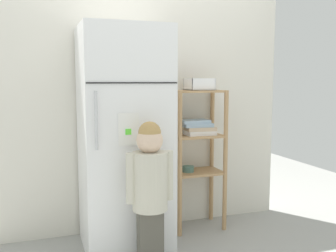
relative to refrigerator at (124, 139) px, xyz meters
name	(u,v)px	position (x,y,z in m)	size (l,w,h in m)	color
ground_plane	(154,241)	(0.22, -0.02, -0.82)	(6.00, 6.00, 0.00)	#999993
kitchen_wall_back	(141,102)	(0.22, 0.32, 0.25)	(2.53, 0.03, 2.13)	silver
refrigerator	(124,139)	(0.00, 0.00, 0.00)	(0.63, 0.62, 1.63)	white
child_standing	(150,181)	(0.07, -0.42, -0.22)	(0.32, 0.23, 0.99)	#57544A
pantry_shelf_unit	(197,142)	(0.65, 0.14, -0.08)	(0.44, 0.29, 1.17)	tan
fruit_bin	(200,86)	(0.66, 0.13, 0.39)	(0.21, 0.20, 0.10)	white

